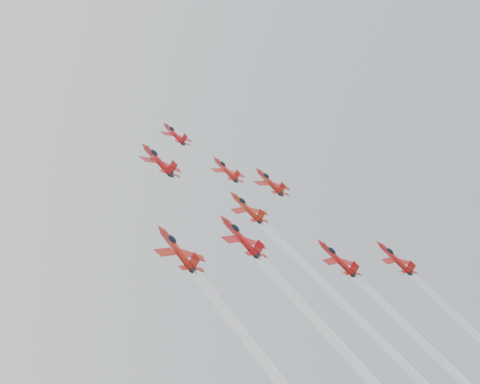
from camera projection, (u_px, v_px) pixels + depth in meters
jet_lead at (174, 134)px, 142.85m from camera, size 8.93×10.73×8.88m
jet_row2_left at (158, 160)px, 122.34m from camera, size 10.46×12.58×10.41m
jet_row2_center at (226, 169)px, 135.34m from camera, size 8.97×10.78×8.92m
jet_row2_right at (269, 182)px, 140.95m from camera, size 9.99×12.01×9.94m
jet_center at (393, 362)px, 88.54m from camera, size 8.96×75.87×63.35m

